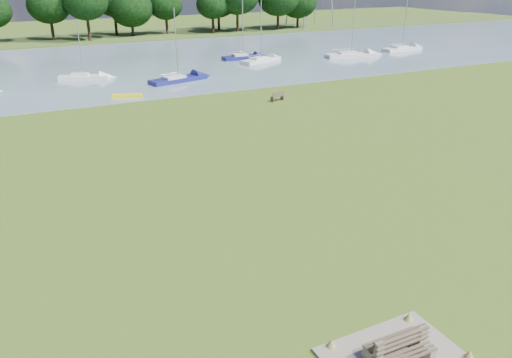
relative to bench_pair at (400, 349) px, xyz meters
name	(u,v)px	position (x,y,z in m)	size (l,w,h in m)	color
ground	(220,193)	(0.00, 14.00, -0.53)	(220.00, 220.00, 0.00)	brown
river	(88,67)	(0.00, 56.00, -0.53)	(220.00, 40.00, 0.10)	slate
far_bank	(59,39)	(0.00, 86.00, -0.53)	(220.00, 20.00, 0.40)	#4C6626
bench_pair	(400,349)	(0.00, 0.00, 0.00)	(1.98, 1.20, 1.05)	gray
riverbank_bench	(278,96)	(12.67, 30.58, -0.10)	(1.46, 0.74, 0.86)	brown
kayak	(127,96)	(0.61, 38.00, -0.34)	(2.79, 0.65, 0.28)	#F2E608
sailboat_0	(351,54)	(33.44, 47.58, -0.01)	(7.32, 3.35, 8.76)	silver
sailboat_2	(261,59)	(20.59, 49.52, -0.05)	(6.32, 3.86, 8.14)	silver
sailboat_4	(243,56)	(19.49, 52.65, -0.03)	(5.61, 1.60, 7.46)	navy
sailboat_6	(402,47)	(43.93, 49.20, -0.03)	(6.62, 2.22, 8.68)	silver
sailboat_7	(83,76)	(-1.71, 48.45, -0.09)	(5.48, 3.14, 6.17)	silver
sailboat_8	(177,78)	(7.11, 42.65, -0.08)	(6.66, 3.36, 7.52)	navy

